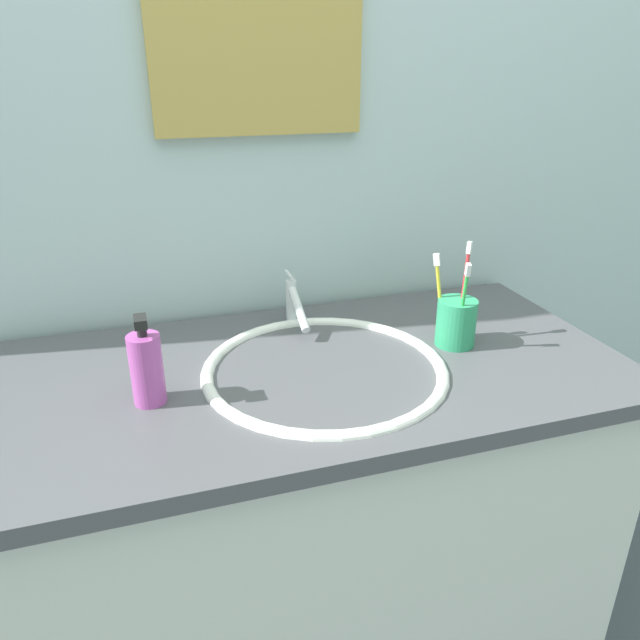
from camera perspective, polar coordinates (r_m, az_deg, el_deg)
tiled_wall_back at (r=1.34m, az=-5.84°, el=14.76°), size 2.43×0.04×2.40m
vanity_counter at (r=1.39m, az=-1.32°, el=-20.58°), size 1.23×0.60×0.87m
sink_basin at (r=1.14m, az=0.46°, el=-6.85°), size 0.46×0.46×0.13m
faucet at (r=1.29m, az=-2.49°, el=1.64°), size 0.02×0.16×0.11m
toothbrush_cup at (r=1.23m, az=12.91°, el=-0.24°), size 0.08×0.08×0.10m
toothbrush_yellow at (r=1.22m, az=11.36°, el=2.69°), size 0.04×0.03×0.18m
toothbrush_green at (r=1.18m, az=13.57°, el=1.85°), size 0.02×0.04×0.18m
toothbrush_red at (r=1.22m, az=13.65°, el=3.19°), size 0.03×0.03×0.20m
soap_dispenser at (r=1.03m, az=-16.29°, el=-4.40°), size 0.05×0.06×0.16m
wall_mirror at (r=1.30m, az=-6.14°, el=28.13°), size 0.43×0.02×0.49m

